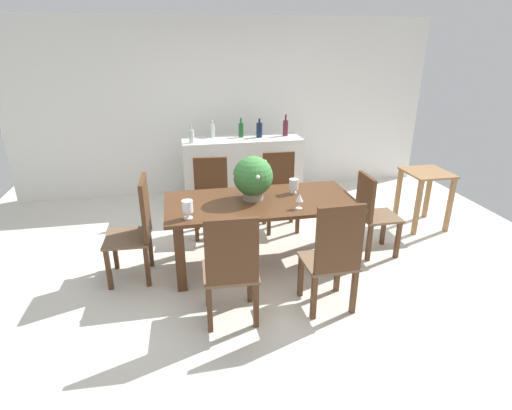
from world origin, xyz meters
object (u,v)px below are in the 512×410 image
at_px(chair_far_right, 280,187).
at_px(flower_centerpiece, 253,177).
at_px(side_table, 425,186).
at_px(wine_glass, 299,198).
at_px(wine_bottle_dark, 212,131).
at_px(chair_near_right, 334,254).
at_px(chair_head_end, 138,225).
at_px(crystal_vase_left, 294,185).
at_px(dining_table, 261,212).
at_px(crystal_vase_center_near, 187,207).
at_px(chair_foot_end, 372,211).
at_px(wine_bottle_clear, 241,130).
at_px(wine_bottle_amber, 192,136).
at_px(kitchen_counter, 242,173).
at_px(chair_near_left, 231,266).
at_px(chair_far_left, 211,192).
at_px(wine_bottle_tall, 285,128).

height_order(chair_far_right, flower_centerpiece, flower_centerpiece).
distance_m(flower_centerpiece, side_table, 2.42).
bearing_deg(wine_glass, wine_bottle_dark, 106.24).
bearing_deg(chair_far_right, wine_glass, -92.89).
distance_m(chair_near_right, chair_head_end, 1.92).
distance_m(chair_near_right, crystal_vase_left, 1.11).
relative_size(dining_table, crystal_vase_left, 12.21).
bearing_deg(crystal_vase_center_near, wine_glass, 1.65).
xyz_separation_m(chair_head_end, crystal_vase_center_near, (0.49, -0.31, 0.28)).
distance_m(crystal_vase_center_near, side_table, 3.14).
bearing_deg(dining_table, chair_foot_end, 0.03).
distance_m(chair_near_right, chair_far_right, 1.86).
relative_size(flower_centerpiece, side_table, 0.61).
distance_m(crystal_vase_left, wine_bottle_clear, 1.69).
xyz_separation_m(chair_near_right, flower_centerpiece, (-0.51, 0.99, 0.40)).
bearing_deg(wine_bottle_clear, wine_bottle_amber, -163.15).
distance_m(kitchen_counter, wine_bottle_amber, 0.92).
bearing_deg(chair_near_left, kitchen_counter, -99.12).
xyz_separation_m(chair_near_left, chair_far_left, (0.01, 1.85, -0.03)).
xyz_separation_m(chair_foot_end, wine_bottle_dark, (-1.55, 1.86, 0.58)).
height_order(flower_centerpiece, crystal_vase_center_near, flower_centerpiece).
bearing_deg(wine_bottle_clear, wine_glass, -83.64).
bearing_deg(crystal_vase_center_near, chair_near_left, -63.86).
distance_m(chair_foot_end, wine_glass, 1.03).
distance_m(wine_bottle_clear, wine_bottle_amber, 0.73).
bearing_deg(wine_bottle_amber, chair_near_right, -67.51).
bearing_deg(wine_bottle_dark, crystal_vase_left, -68.15).
bearing_deg(chair_far_left, side_table, -1.91).
bearing_deg(chair_near_right, kitchen_counter, -83.97).
bearing_deg(chair_foot_end, chair_far_left, 61.77).
height_order(kitchen_counter, wine_bottle_amber, wine_bottle_amber).
relative_size(chair_far_right, kitchen_counter, 0.58).
bearing_deg(wine_glass, wine_bottle_clear, 96.36).
height_order(chair_near_right, crystal_vase_left, chair_near_right).
height_order(chair_near_right, wine_bottle_clear, wine_bottle_clear).
bearing_deg(wine_bottle_tall, crystal_vase_left, -101.81).
distance_m(dining_table, chair_far_left, 1.02).
height_order(crystal_vase_left, crystal_vase_center_near, crystal_vase_center_near).
xyz_separation_m(flower_centerpiece, wine_bottle_clear, (0.16, 1.73, 0.13)).
bearing_deg(dining_table, chair_near_right, -64.84).
bearing_deg(chair_near_left, chair_foot_end, -148.80).
distance_m(chair_near_right, wine_bottle_amber, 2.76).
bearing_deg(chair_far_right, kitchen_counter, 116.63).
height_order(chair_far_right, chair_head_end, chair_head_end).
bearing_deg(chair_foot_end, chair_near_right, 139.40).
xyz_separation_m(kitchen_counter, wine_bottle_amber, (-0.69, -0.13, 0.59)).
bearing_deg(chair_near_left, wine_bottle_clear, -98.83).
relative_size(chair_near_left, crystal_vase_center_near, 5.78).
xyz_separation_m(chair_head_end, wine_bottle_dark, (0.94, 1.86, 0.52)).
distance_m(chair_far_right, wine_glass, 1.25).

